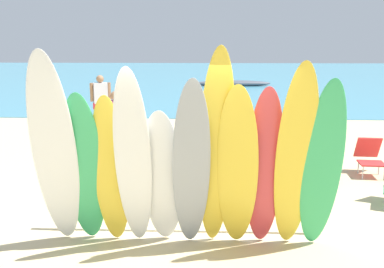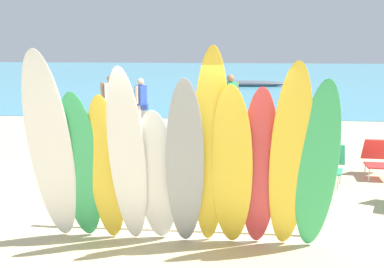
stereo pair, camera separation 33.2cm
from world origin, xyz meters
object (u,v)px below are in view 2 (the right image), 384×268
at_px(surfboard_red_8, 259,170).
at_px(surfboard_yellow_9, 290,162).
at_px(surfboard_white_0, 51,152).
at_px(surfboard_grey_5, 185,167).
at_px(surfboard_yellow_2, 107,171).
at_px(surfboard_rack, 185,192).
at_px(beachgoer_near_rack, 230,98).
at_px(beachgoer_strolling, 111,98).
at_px(beach_chair_blue, 377,157).
at_px(beachgoer_midbeach, 123,120).
at_px(surfboard_white_3, 128,161).
at_px(surfboard_yellow_7, 231,169).
at_px(surfboard_green_10, 317,169).
at_px(beach_chair_striped, 330,162).
at_px(beachgoer_photographing, 141,100).
at_px(surfboard_yellow_6, 210,152).
at_px(distant_boat, 248,84).
at_px(surfboard_green_1, 81,169).
at_px(surfboard_white_4, 157,178).

xyz_separation_m(surfboard_red_8, surfboard_yellow_9, (0.37, -0.13, 0.16)).
xyz_separation_m(surfboard_white_0, surfboard_grey_5, (1.77, -0.01, -0.17)).
bearing_deg(surfboard_yellow_2, surfboard_rack, 24.43).
height_order(surfboard_red_8, beachgoer_near_rack, surfboard_red_8).
height_order(beachgoer_strolling, beach_chair_blue, beachgoer_strolling).
xyz_separation_m(surfboard_white_0, beachgoer_strolling, (-1.45, 8.34, -0.37)).
bearing_deg(surfboard_white_0, beachgoer_midbeach, 87.02).
relative_size(surfboard_white_3, beach_chair_blue, 3.31).
relative_size(surfboard_grey_5, beachgoer_near_rack, 1.42).
bearing_deg(surfboard_white_3, surfboard_yellow_7, 2.43).
distance_m(surfboard_green_10, beach_chair_striped, 3.40).
bearing_deg(beachgoer_photographing, surfboard_grey_5, 33.71).
distance_m(surfboard_grey_5, surfboard_green_10, 1.67).
distance_m(surfboard_yellow_6, beachgoer_strolling, 8.98).
height_order(surfboard_green_10, beachgoer_strolling, surfboard_green_10).
distance_m(surfboard_rack, surfboard_yellow_9, 1.66).
bearing_deg(beachgoer_strolling, surfboard_red_8, -84.40).
height_order(surfboard_red_8, beachgoer_photographing, surfboard_red_8).
height_order(surfboard_yellow_9, beachgoer_near_rack, surfboard_yellow_9).
xyz_separation_m(surfboard_white_3, beach_chair_striped, (3.31, 3.24, -0.83)).
xyz_separation_m(surfboard_yellow_9, beach_chair_striped, (1.23, 3.21, -0.87)).
bearing_deg(surfboard_grey_5, beachgoer_photographing, 100.29).
bearing_deg(distant_boat, surfboard_white_3, -96.07).
bearing_deg(surfboard_yellow_2, beachgoer_midbeach, 100.09).
relative_size(surfboard_green_1, beachgoer_photographing, 1.38).
bearing_deg(surfboard_green_10, distant_boat, 89.85).
xyz_separation_m(surfboard_yellow_2, surfboard_white_4, (0.69, 0.00, -0.09)).
bearing_deg(surfboard_yellow_2, surfboard_grey_5, -10.46).
bearing_deg(distant_boat, surfboard_green_10, -89.83).
relative_size(surfboard_white_0, beachgoer_strolling, 1.64).
distance_m(surfboard_yellow_7, distant_boat, 22.10).
bearing_deg(beachgoer_midbeach, surfboard_green_1, 110.65).
distance_m(surfboard_white_4, beachgoer_near_rack, 8.23).
bearing_deg(beach_chair_striped, surfboard_red_8, -97.76).
bearing_deg(surfboard_red_8, surfboard_yellow_7, -167.79).
height_order(surfboard_white_4, beachgoer_near_rack, surfboard_white_4).
bearing_deg(surfboard_yellow_9, surfboard_yellow_7, 175.42).
relative_size(surfboard_yellow_2, surfboard_yellow_7, 0.92).
bearing_deg(surfboard_white_4, beachgoer_photographing, 103.60).
height_order(surfboard_white_3, beachgoer_midbeach, surfboard_white_3).
bearing_deg(surfboard_rack, distant_boat, 85.56).
relative_size(surfboard_rack, beach_chair_blue, 4.88).
relative_size(surfboard_white_0, beachgoer_near_rack, 1.61).
height_order(surfboard_yellow_2, surfboard_grey_5, surfboard_grey_5).
relative_size(surfboard_white_4, distant_boat, 0.42).
distance_m(surfboard_yellow_7, surfboard_red_8, 0.37).
height_order(beachgoer_near_rack, distant_boat, beachgoer_near_rack).
bearing_deg(beachgoer_strolling, surfboard_green_1, -99.17).
xyz_separation_m(surfboard_white_0, surfboard_white_3, (1.02, 0.01, -0.10)).
xyz_separation_m(surfboard_grey_5, surfboard_yellow_9, (1.32, 0.05, 0.10)).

